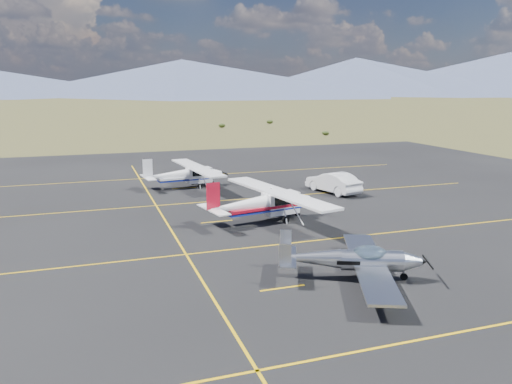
{
  "coord_description": "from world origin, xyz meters",
  "views": [
    {
      "loc": [
        -10.32,
        -21.59,
        8.25
      ],
      "look_at": [
        -0.26,
        8.02,
        1.6
      ],
      "focal_mm": 35.0,
      "sensor_mm": 36.0,
      "label": 1
    }
  ],
  "objects": [
    {
      "name": "aircraft_plain",
      "position": [
        -2.79,
        18.74,
        1.13
      ],
      "size": [
        6.11,
        10.12,
        2.55
      ],
      "rotation": [
        0.0,
        0.0,
        0.12
      ],
      "color": "white",
      "rests_on": "apron"
    },
    {
      "name": "aircraft_cessna",
      "position": [
        -0.28,
        6.6,
        1.23
      ],
      "size": [
        6.86,
        11.01,
        2.78
      ],
      "rotation": [
        0.0,
        0.0,
        0.19
      ],
      "color": "white",
      "rests_on": "apron"
    },
    {
      "name": "sedan",
      "position": [
        7.86,
        12.99,
        0.82
      ],
      "size": [
        2.9,
        5.2,
        1.62
      ],
      "primitive_type": "imported",
      "rotation": [
        0.0,
        0.0,
        3.4
      ],
      "color": "white",
      "rests_on": "apron"
    },
    {
      "name": "apron",
      "position": [
        0.0,
        7.0,
        0.0
      ],
      "size": [
        72.0,
        72.0,
        0.02
      ],
      "primitive_type": "cube",
      "color": "black",
      "rests_on": "ground"
    },
    {
      "name": "ground",
      "position": [
        0.0,
        0.0,
        0.0
      ],
      "size": [
        1600.0,
        1600.0,
        0.0
      ],
      "primitive_type": "plane",
      "color": "#383D1C",
      "rests_on": "ground"
    },
    {
      "name": "aircraft_low_wing",
      "position": [
        0.31,
        -3.57,
        0.89
      ],
      "size": [
        6.34,
        8.35,
        1.86
      ],
      "rotation": [
        0.0,
        0.0,
        -0.4
      ],
      "color": "silver",
      "rests_on": "apron"
    }
  ]
}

